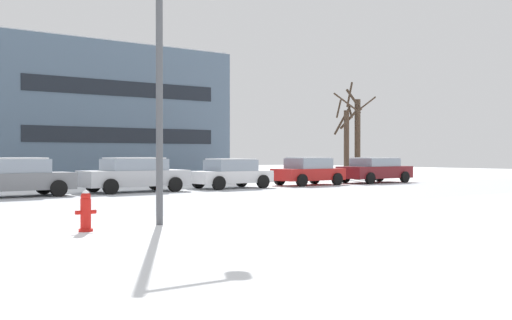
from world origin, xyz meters
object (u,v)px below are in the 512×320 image
at_px(fire_hydrant, 86,211).
at_px(parked_car_maroon, 375,170).
at_px(parked_car_gray, 15,177).
at_px(parked_car_white, 231,173).
at_px(street_lamp, 170,71).
at_px(parked_car_red, 308,171).
at_px(parked_car_silver, 134,174).

height_order(fire_hydrant, parked_car_maroon, parked_car_maroon).
xyz_separation_m(parked_car_gray, parked_car_white, (9.95, 0.08, -0.04)).
bearing_deg(fire_hydrant, parked_car_gray, 82.24).
height_order(street_lamp, parked_car_red, street_lamp).
xyz_separation_m(street_lamp, parked_car_white, (9.45, 11.62, -2.83)).
relative_size(parked_car_white, parked_car_red, 1.02).
distance_m(fire_hydrant, parked_car_silver, 13.53).
relative_size(fire_hydrant, parked_car_white, 0.22).
xyz_separation_m(fire_hydrant, street_lamp, (2.09, 0.17, 3.12)).
bearing_deg(fire_hydrant, parked_car_maroon, 28.70).
distance_m(parked_car_silver, parked_car_maroon, 14.92).
bearing_deg(parked_car_maroon, parked_car_red, 178.91).
bearing_deg(fire_hydrant, parked_car_white, 45.61).
relative_size(fire_hydrant, parked_car_silver, 0.19).
height_order(parked_car_silver, parked_car_red, parked_car_silver).
xyz_separation_m(street_lamp, parked_car_maroon, (19.40, 11.60, -2.80)).
distance_m(street_lamp, parked_car_silver, 12.79).
relative_size(fire_hydrant, parked_car_red, 0.22).
height_order(parked_car_gray, parked_car_red, parked_car_gray).
bearing_deg(fire_hydrant, parked_car_red, 35.68).
relative_size(parked_car_gray, parked_car_maroon, 0.94).
bearing_deg(parked_car_silver, fire_hydrant, -119.06).
distance_m(parked_car_gray, parked_car_silver, 4.97).
xyz_separation_m(parked_car_silver, parked_car_maroon, (14.92, -0.06, -0.01)).
bearing_deg(street_lamp, parked_car_silver, 68.98).
xyz_separation_m(parked_car_red, parked_car_maroon, (4.97, -0.09, 0.00)).
distance_m(street_lamp, parked_car_white, 15.25).
relative_size(street_lamp, parked_car_white, 1.48).
xyz_separation_m(street_lamp, parked_car_red, (14.42, 11.69, -2.81)).
xyz_separation_m(parked_car_white, parked_car_maroon, (9.95, -0.03, 0.02)).
relative_size(parked_car_gray, parked_car_red, 1.11).
height_order(fire_hydrant, parked_car_red, parked_car_red).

